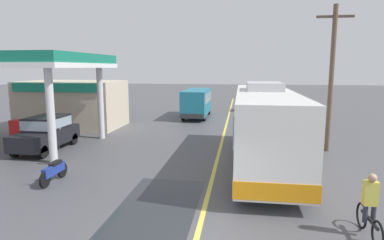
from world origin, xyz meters
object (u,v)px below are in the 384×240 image
at_px(car_at_pump, 46,131).
at_px(motorcycle_parked_forecourt, 54,171).
at_px(car_trailing_behind_bus, 255,101).
at_px(cyclist_on_shoulder, 370,209).
at_px(coach_bus_main, 264,127).
at_px(minibus_opposing_lane, 197,101).
at_px(pedestrian_near_pump, 56,133).

height_order(car_at_pump, motorcycle_parked_forecourt, car_at_pump).
bearing_deg(car_trailing_behind_bus, car_at_pump, -123.27).
distance_m(cyclist_on_shoulder, motorcycle_parked_forecourt, 10.75).
bearing_deg(car_trailing_behind_bus, coach_bus_main, -90.99).
bearing_deg(minibus_opposing_lane, pedestrian_near_pump, -114.94).
xyz_separation_m(pedestrian_near_pump, car_trailing_behind_bus, (11.12, 17.60, 0.08)).
bearing_deg(motorcycle_parked_forecourt, minibus_opposing_lane, 79.47).
bearing_deg(cyclist_on_shoulder, motorcycle_parked_forecourt, 165.59).
distance_m(cyclist_on_shoulder, car_trailing_behind_bus, 25.05).
distance_m(coach_bus_main, car_trailing_behind_bus, 18.69).
bearing_deg(car_at_pump, pedestrian_near_pump, 11.15).
height_order(coach_bus_main, pedestrian_near_pump, coach_bus_main).
distance_m(coach_bus_main, car_at_pump, 11.35).
relative_size(minibus_opposing_lane, pedestrian_near_pump, 3.69).
height_order(coach_bus_main, car_at_pump, coach_bus_main).
bearing_deg(pedestrian_near_pump, minibus_opposing_lane, 65.06).
xyz_separation_m(coach_bus_main, minibus_opposing_lane, (-4.90, 13.75, -0.25)).
relative_size(motorcycle_parked_forecourt, car_trailing_behind_bus, 0.43).
relative_size(car_at_pump, pedestrian_near_pump, 2.53).
height_order(minibus_opposing_lane, pedestrian_near_pump, minibus_opposing_lane).
bearing_deg(car_at_pump, minibus_opposing_lane, 63.44).
bearing_deg(car_at_pump, coach_bus_main, -4.93).
height_order(minibus_opposing_lane, cyclist_on_shoulder, minibus_opposing_lane).
bearing_deg(car_trailing_behind_bus, motorcycle_parked_forecourt, -110.77).
relative_size(coach_bus_main, pedestrian_near_pump, 6.65).
height_order(car_at_pump, pedestrian_near_pump, car_at_pump).
height_order(cyclist_on_shoulder, motorcycle_parked_forecourt, cyclist_on_shoulder).
bearing_deg(cyclist_on_shoulder, car_at_pump, 151.79).
xyz_separation_m(car_at_pump, cyclist_on_shoulder, (13.57, -7.28, -0.23)).
height_order(coach_bus_main, car_trailing_behind_bus, coach_bus_main).
relative_size(cyclist_on_shoulder, motorcycle_parked_forecourt, 1.01).
bearing_deg(motorcycle_parked_forecourt, cyclist_on_shoulder, -14.41).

